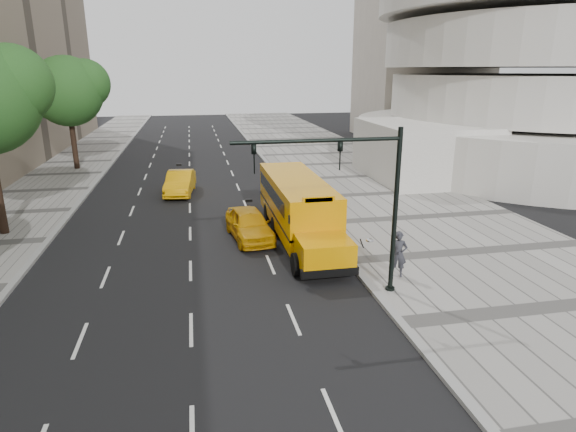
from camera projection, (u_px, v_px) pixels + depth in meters
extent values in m
plane|color=black|center=(209.00, 232.00, 25.65)|extent=(140.00, 140.00, 0.00)
cube|color=gray|center=(418.00, 218.00, 27.86)|extent=(12.00, 140.00, 0.15)
cube|color=gray|center=(318.00, 224.00, 26.74)|extent=(0.30, 140.00, 0.15)
cube|color=gray|center=(48.00, 241.00, 24.14)|extent=(0.30, 140.00, 0.15)
cylinder|color=silver|center=(535.00, 142.00, 43.78)|extent=(32.00, 32.00, 4.00)
cylinder|color=silver|center=(542.00, 96.00, 42.58)|extent=(26.00, 26.00, 3.60)
cylinder|color=silver|center=(549.00, 45.00, 41.35)|extent=(27.60, 27.60, 3.60)
cube|color=silver|center=(422.00, 151.00, 37.55)|extent=(8.00, 10.00, 4.40)
sphere|color=#1E4B19|center=(12.00, 84.00, 23.47)|extent=(3.89, 3.89, 3.89)
cylinder|color=black|center=(73.00, 136.00, 40.66)|extent=(0.44, 0.44, 5.87)
sphere|color=#1E4B19|center=(67.00, 91.00, 39.58)|extent=(5.73, 5.73, 5.73)
sphere|color=#1E4B19|center=(85.00, 83.00, 39.96)|extent=(4.01, 4.01, 4.01)
sphere|color=#1E4B19|center=(52.00, 97.00, 39.11)|extent=(3.72, 3.72, 3.72)
cube|color=#DA8B00|center=(296.00, 202.00, 24.86)|extent=(2.50, 9.00, 2.45)
cube|color=#DA8B00|center=(324.00, 252.00, 19.90)|extent=(2.20, 2.00, 1.10)
cube|color=black|center=(330.00, 272.00, 19.23)|extent=(2.38, 0.25, 0.35)
cube|color=black|center=(296.00, 211.00, 25.01)|extent=(2.52, 9.00, 0.12)
cube|color=black|center=(318.00, 218.00, 20.56)|extent=(2.05, 0.10, 0.90)
cube|color=black|center=(294.00, 190.00, 25.19)|extent=(2.52, 7.50, 0.70)
cube|color=#DA8B00|center=(319.00, 200.00, 20.31)|extent=(1.40, 0.12, 0.28)
ellipsoid|color=silver|center=(372.00, 242.00, 18.63)|extent=(0.32, 0.32, 0.14)
cylinder|color=black|center=(364.00, 246.00, 18.85)|extent=(0.36, 0.47, 0.58)
cylinder|color=black|center=(296.00, 264.00, 20.15)|extent=(0.30, 1.00, 1.00)
cylinder|color=black|center=(348.00, 260.00, 20.57)|extent=(0.30, 1.00, 1.00)
cylinder|color=black|center=(275.00, 226.00, 25.02)|extent=(0.30, 1.00, 1.00)
cylinder|color=black|center=(317.00, 224.00, 25.44)|extent=(0.30, 1.00, 1.00)
cylinder|color=black|center=(268.00, 213.00, 27.37)|extent=(0.30, 1.00, 1.00)
cylinder|color=black|center=(306.00, 211.00, 27.79)|extent=(0.30, 1.00, 1.00)
imported|color=#DC9808|center=(249.00, 224.00, 24.47)|extent=(2.40, 4.79, 1.57)
imported|color=#DC9808|center=(180.00, 183.00, 33.35)|extent=(2.22, 4.99, 1.59)
imported|color=#2C2D33|center=(398.00, 254.00, 19.61)|extent=(0.82, 0.70, 1.92)
cylinder|color=black|center=(395.00, 214.00, 17.76)|extent=(0.18, 0.18, 6.40)
cylinder|color=black|center=(390.00, 290.00, 18.66)|extent=(0.36, 0.36, 0.25)
cylinder|color=black|center=(318.00, 141.00, 16.38)|extent=(6.00, 0.14, 0.14)
imported|color=black|center=(340.00, 156.00, 16.69)|extent=(0.16, 0.20, 1.00)
imported|color=black|center=(254.00, 159.00, 16.13)|extent=(0.16, 0.20, 1.00)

